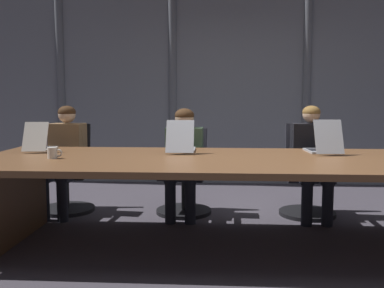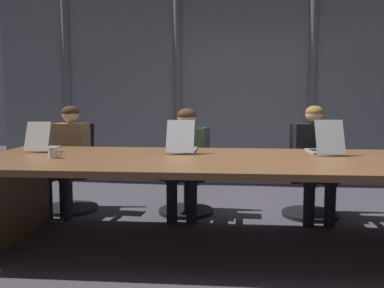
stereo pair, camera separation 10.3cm
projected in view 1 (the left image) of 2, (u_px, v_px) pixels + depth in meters
The scene contains 13 objects.
ground_plane at pixel (253, 248), 3.67m from camera, with size 14.44×14.44×0.00m, color #47424C.
conference_table at pixel (254, 174), 3.61m from camera, with size 4.62×1.45×0.76m.
curtain_backdrop at pixel (240, 80), 6.30m from camera, with size 7.22×0.17×3.03m.
laptop_left_end at pixel (41, 145), 4.10m from camera, with size 0.26×0.46×0.28m.
laptop_left_mid at pixel (181, 145), 4.03m from camera, with size 0.25×0.49×0.30m.
laptop_center at pixel (323, 146), 3.93m from camera, with size 0.27×0.48×0.31m.
office_chair_left_end at pixel (68, 178), 4.87m from camera, with size 0.60×0.60×0.96m.
office_chair_left_mid at pixel (185, 181), 4.78m from camera, with size 0.60×0.60×0.91m.
office_chair_center at pixel (307, 181), 4.71m from camera, with size 0.60×0.60×0.97m.
person_left_end at pixel (64, 153), 4.67m from camera, with size 0.40×0.57×1.17m.
person_left_mid at pixel (184, 155), 4.60m from camera, with size 0.41×0.55×1.14m.
person_center at pixel (312, 155), 4.51m from camera, with size 0.40×0.55×1.17m.
coffee_mug_near at pixel (53, 153), 3.58m from camera, with size 0.12×0.08×0.09m.
Camera 1 is at (-0.29, -3.58, 1.26)m, focal length 40.82 mm.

